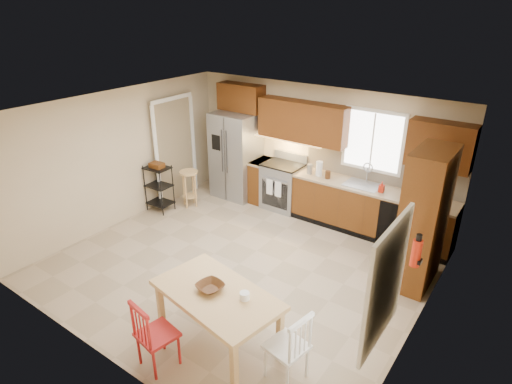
{
  "coord_description": "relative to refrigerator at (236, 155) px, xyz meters",
  "views": [
    {
      "loc": [
        3.62,
        -4.6,
        3.92
      ],
      "look_at": [
        0.05,
        0.4,
        1.15
      ],
      "focal_mm": 30.0,
      "sensor_mm": 36.0,
      "label": 1
    }
  ],
  "objects": [
    {
      "name": "fire_extinguisher",
      "position": [
        4.33,
        -1.98,
        0.19
      ],
      "size": [
        0.12,
        0.12,
        0.36
      ],
      "primitive_type": "cylinder",
      "color": "#B9210C",
      "rests_on": "wall_right"
    },
    {
      "name": "upper_right_block",
      "position": [
        3.95,
        0.2,
        0.92
      ],
      "size": [
        1.0,
        0.35,
        0.75
      ],
      "primitive_type": "cube",
      "color": "#5A300F",
      "rests_on": "wall_back"
    },
    {
      "name": "range_stove",
      "position": [
        1.15,
        0.06,
        -0.45
      ],
      "size": [
        0.76,
        0.63,
        0.92
      ],
      "primitive_type": "cube",
      "color": "gray",
      "rests_on": "floor"
    },
    {
      "name": "window_right",
      "position": [
        4.38,
        -3.27,
        0.54
      ],
      "size": [
        0.04,
        1.02,
        1.32
      ],
      "primitive_type": "cube",
      "color": "white",
      "rests_on": "wall_right"
    },
    {
      "name": "dining_table",
      "position": [
        2.56,
        -3.66,
        -0.53
      ],
      "size": [
        1.68,
        1.13,
        0.76
      ],
      "primitive_type": null,
      "rotation": [
        0.0,
        0.0,
        -0.17
      ],
      "color": "#DEB76F",
      "rests_on": "floor"
    },
    {
      "name": "base_cabinet_narrow",
      "position": [
        0.6,
        0.08,
        -0.46
      ],
      "size": [
        0.3,
        0.6,
        0.9
      ],
      "primitive_type": "cube",
      "color": "#5A2E10",
      "rests_on": "floor"
    },
    {
      "name": "floor",
      "position": [
        1.7,
        -2.12,
        -0.91
      ],
      "size": [
        5.5,
        5.5,
        0.0
      ],
      "primitive_type": "plane",
      "color": "tan",
      "rests_on": "ground"
    },
    {
      "name": "pantry",
      "position": [
        4.13,
        -0.93,
        0.14
      ],
      "size": [
        0.5,
        0.95,
        2.1
      ],
      "primitive_type": "cube",
      "color": "#5A2E10",
      "rests_on": "floor"
    },
    {
      "name": "paper_towel",
      "position": [
        1.95,
        0.03,
        0.13
      ],
      "size": [
        0.12,
        0.12,
        0.28
      ],
      "primitive_type": "cylinder",
      "color": "white",
      "rests_on": "base_cabinet_run"
    },
    {
      "name": "base_cabinet_run",
      "position": [
        2.99,
        0.08,
        -0.46
      ],
      "size": [
        2.92,
        0.6,
        0.9
      ],
      "primitive_type": "cube",
      "color": "#5A2E10",
      "rests_on": "floor"
    },
    {
      "name": "dishwasher",
      "position": [
        3.55,
        -0.22,
        -0.46
      ],
      "size": [
        0.6,
        0.02,
        0.78
      ],
      "primitive_type": "cube",
      "color": "black",
      "rests_on": "floor"
    },
    {
      "name": "bar_stool",
      "position": [
        -0.45,
        -0.99,
        -0.53
      ],
      "size": [
        0.49,
        0.49,
        0.76
      ],
      "primitive_type": null,
      "rotation": [
        0.0,
        0.0,
        -0.43
      ],
      "color": "#DEB76F",
      "rests_on": "floor"
    },
    {
      "name": "upper_left_block",
      "position": [
        1.45,
        0.2,
        0.92
      ],
      "size": [
        1.8,
        0.35,
        0.75
      ],
      "primitive_type": "cube",
      "color": "#5A300F",
      "rests_on": "wall_back"
    },
    {
      "name": "undercab_glow",
      "position": [
        1.15,
        0.17,
        0.52
      ],
      "size": [
        1.6,
        0.3,
        0.01
      ],
      "primitive_type": "cube",
      "color": "#FFBF66",
      "rests_on": "wall_back"
    },
    {
      "name": "chair_white",
      "position": [
        3.51,
        -3.61,
        -0.45
      ],
      "size": [
        0.5,
        0.5,
        0.91
      ],
      "primitive_type": null,
      "rotation": [
        0.0,
        0.0,
        1.4
      ],
      "color": "white",
      "rests_on": "floor"
    },
    {
      "name": "wall_right",
      "position": [
        4.45,
        -2.12,
        0.34
      ],
      "size": [
        0.02,
        5.0,
        2.5
      ],
      "primitive_type": "cube",
      "color": "#CCB793",
      "rests_on": "ground"
    },
    {
      "name": "doorway",
      "position": [
        -0.97,
        -0.82,
        0.14
      ],
      "size": [
        0.04,
        0.95,
        2.1
      ],
      "primitive_type": "cube",
      "color": "#8C7A59",
      "rests_on": "wall_left"
    },
    {
      "name": "canister_wood",
      "position": [
        2.15,
        -0.0,
        0.06
      ],
      "size": [
        0.1,
        0.1,
        0.14
      ],
      "primitive_type": "cylinder",
      "color": "#4F2D15",
      "rests_on": "base_cabinet_run"
    },
    {
      "name": "refrigerator",
      "position": [
        0.0,
        0.0,
        0.0
      ],
      "size": [
        0.92,
        0.75,
        1.82
      ],
      "primitive_type": "cube",
      "color": "gray",
      "rests_on": "floor"
    },
    {
      "name": "sink",
      "position": [
        2.8,
        0.08,
        -0.05
      ],
      "size": [
        0.62,
        0.46,
        0.16
      ],
      "primitive_type": "cube",
      "color": "gray",
      "rests_on": "base_cabinet_run"
    },
    {
      "name": "soap_bottle",
      "position": [
        3.18,
        -0.02,
        0.09
      ],
      "size": [
        0.09,
        0.09,
        0.19
      ],
      "primitive_type": "imported",
      "color": "#B9210C",
      "rests_on": "base_cabinet_run"
    },
    {
      "name": "table_jar",
      "position": [
        2.9,
        -3.56,
        -0.11
      ],
      "size": [
        0.13,
        0.13,
        0.13
      ],
      "primitive_type": "cylinder",
      "rotation": [
        0.0,
        0.0,
        -0.17
      ],
      "color": "white",
      "rests_on": "dining_table"
    },
    {
      "name": "ceiling",
      "position": [
        1.7,
        -2.12,
        1.59
      ],
      "size": [
        5.5,
        5.0,
        0.02
      ],
      "primitive_type": "cube",
      "color": "silver",
      "rests_on": "ground"
    },
    {
      "name": "wall_left",
      "position": [
        -1.05,
        -2.12,
        0.34
      ],
      "size": [
        0.02,
        5.0,
        2.5
      ],
      "primitive_type": "cube",
      "color": "#CCB793",
      "rests_on": "ground"
    },
    {
      "name": "utility_cart",
      "position": [
        -0.8,
        -1.49,
        -0.43
      ],
      "size": [
        0.5,
        0.4,
        0.96
      ],
      "primitive_type": null,
      "rotation": [
        0.0,
        0.0,
        0.04
      ],
      "color": "black",
      "rests_on": "floor"
    },
    {
      "name": "upper_over_fridge",
      "position": [
        0.0,
        0.2,
        1.19
      ],
      "size": [
        1.0,
        0.35,
        0.55
      ],
      "primitive_type": "cube",
      "color": "#5A300F",
      "rests_on": "wall_back"
    },
    {
      "name": "table_bowl",
      "position": [
        2.46,
        -3.66,
        -0.14
      ],
      "size": [
        0.36,
        0.36,
        0.08
      ],
      "primitive_type": "imported",
      "rotation": [
        0.0,
        0.0,
        -0.17
      ],
      "color": "#4F2D15",
      "rests_on": "dining_table"
    },
    {
      "name": "wall_back",
      "position": [
        1.7,
        0.38,
        0.34
      ],
      "size": [
        5.5,
        0.02,
        2.5
      ],
      "primitive_type": "cube",
      "color": "#CCB793",
      "rests_on": "ground"
    },
    {
      "name": "canister_steel",
      "position": [
        1.75,
        0.03,
        0.08
      ],
      "size": [
        0.11,
        0.11,
        0.18
      ],
      "primitive_type": "cylinder",
      "color": "gray",
      "rests_on": "base_cabinet_run"
    },
    {
      "name": "wall_front",
      "position": [
        1.7,
        -4.62,
        0.34
      ],
      "size": [
        5.5,
        0.02,
        2.5
      ],
      "primitive_type": "cube",
      "color": "#CCB793",
      "rests_on": "ground"
    },
    {
      "name": "backsplash",
      "position": [
        2.99,
        0.36,
        0.27
      ],
      "size": [
        2.92,
        0.03,
        0.55
      ],
      "primitive_type": "cube",
      "color": "beige",
      "rests_on": "wall_back"
    },
    {
      "name": "chair_red",
      "position": [
        2.21,
        -4.31,
        -0.45
      ],
      "size": [
        0.5,
        0.5,
        0.91
      ],
      "primitive_type": null,
      "rotation": [
        0.0,
        0.0,
        -0.17
      ],
      "color": "#B11C1B",
      "rests_on": "floor"
    },
    {
      "name": "window_back",
      "position": [
        2.8,
        0.35,
        0.74
      ],
      "size": [
        1.12,
        0.04,
        1.12
      ],
      "primitive_type": "cube",
      "color": "white",
      "rests_on": "wall_back"
    }
  ]
}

